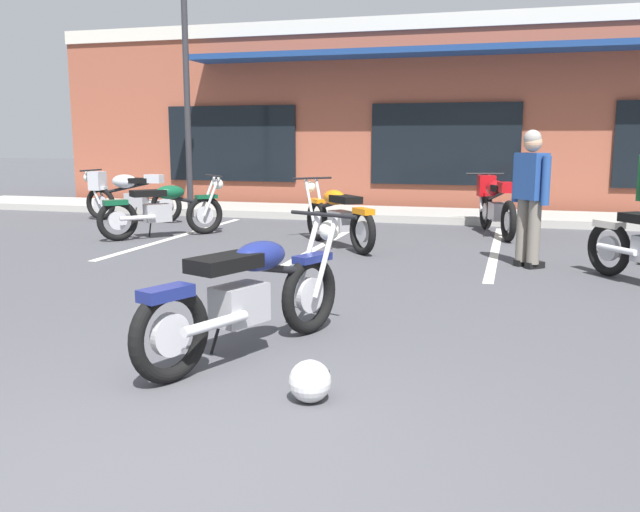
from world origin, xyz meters
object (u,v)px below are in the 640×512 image
at_px(motorcycle_red_sportbike, 127,194).
at_px(person_in_shorts_foreground, 530,190).
at_px(parking_lot_lamp_post, 183,42).
at_px(motorcycle_silver_naked, 164,209).
at_px(helmet_on_pavement, 310,381).
at_px(motorcycle_foreground_classic, 250,293).
at_px(motorcycle_green_cafe_racer, 495,203).
at_px(motorcycle_blue_standard, 338,216).

bearing_deg(motorcycle_red_sportbike, person_in_shorts_foreground, -21.45).
xyz_separation_m(motorcycle_red_sportbike, parking_lot_lamp_post, (0.88, 0.78, 2.86)).
height_order(motorcycle_silver_naked, helmet_on_pavement, motorcycle_silver_naked).
bearing_deg(person_in_shorts_foreground, motorcycle_foreground_classic, -115.61).
relative_size(motorcycle_red_sportbike, parking_lot_lamp_post, 0.40).
height_order(motorcycle_foreground_classic, motorcycle_green_cafe_racer, same).
xyz_separation_m(motorcycle_green_cafe_racer, person_in_shorts_foreground, (0.49, -2.91, 0.42)).
xyz_separation_m(motorcycle_blue_standard, helmet_on_pavement, (1.34, -5.81, -0.33)).
height_order(motorcycle_green_cafe_racer, parking_lot_lamp_post, parking_lot_lamp_post).
distance_m(motorcycle_green_cafe_racer, helmet_on_pavement, 7.89).
height_order(motorcycle_green_cafe_racer, person_in_shorts_foreground, person_in_shorts_foreground).
relative_size(motorcycle_foreground_classic, motorcycle_silver_naked, 1.17).
relative_size(motorcycle_foreground_classic, motorcycle_green_cafe_racer, 0.97).
xyz_separation_m(motorcycle_blue_standard, parking_lot_lamp_post, (-3.81, 2.77, 2.93)).
bearing_deg(motorcycle_blue_standard, motorcycle_green_cafe_racer, 43.15).
bearing_deg(motorcycle_green_cafe_racer, motorcycle_silver_naked, -160.24).
bearing_deg(parking_lot_lamp_post, motorcycle_red_sportbike, -138.38).
xyz_separation_m(motorcycle_foreground_classic, person_in_shorts_foreground, (1.99, 4.16, 0.49)).
height_order(motorcycle_silver_naked, motorcycle_blue_standard, same).
relative_size(motorcycle_foreground_classic, helmet_on_pavement, 7.71).
height_order(motorcycle_foreground_classic, motorcycle_blue_standard, same).
bearing_deg(motorcycle_blue_standard, person_in_shorts_foreground, -18.65).
distance_m(motorcycle_blue_standard, parking_lot_lamp_post, 5.54).
bearing_deg(person_in_shorts_foreground, motorcycle_silver_naked, 168.97).
bearing_deg(motorcycle_silver_naked, parking_lot_lamp_post, 108.85).
bearing_deg(motorcycle_silver_naked, helmet_on_pavement, -54.60).
distance_m(motorcycle_silver_naked, parking_lot_lamp_post, 3.99).
distance_m(motorcycle_foreground_classic, motorcycle_blue_standard, 5.09).
bearing_deg(motorcycle_foreground_classic, motorcycle_blue_standard, 97.33).
height_order(motorcycle_green_cafe_racer, helmet_on_pavement, motorcycle_green_cafe_racer).
height_order(helmet_on_pavement, parking_lot_lamp_post, parking_lot_lamp_post).
relative_size(motorcycle_green_cafe_racer, helmet_on_pavement, 7.92).
relative_size(motorcycle_foreground_classic, person_in_shorts_foreground, 1.20).
xyz_separation_m(motorcycle_red_sportbike, motorcycle_silver_naked, (1.76, -1.79, -0.07)).
distance_m(motorcycle_blue_standard, motorcycle_green_cafe_racer, 2.96).
relative_size(motorcycle_green_cafe_racer, person_in_shorts_foreground, 1.23).
bearing_deg(motorcycle_silver_naked, motorcycle_blue_standard, -3.79).
xyz_separation_m(motorcycle_foreground_classic, motorcycle_silver_naked, (-3.58, 5.25, 0.00)).
height_order(motorcycle_red_sportbike, motorcycle_blue_standard, same).
bearing_deg(parking_lot_lamp_post, motorcycle_silver_naked, -71.15).
bearing_deg(helmet_on_pavement, motorcycle_red_sportbike, 127.69).
relative_size(motorcycle_red_sportbike, helmet_on_pavement, 8.11).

